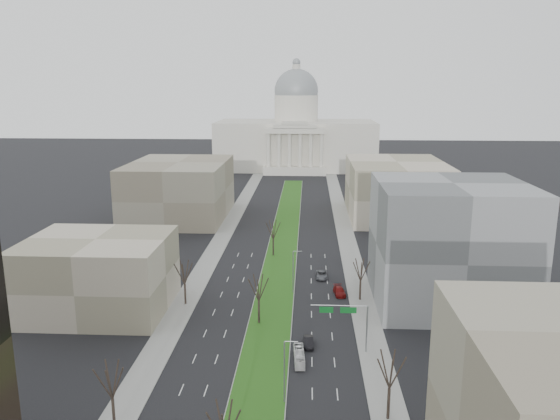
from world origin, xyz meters
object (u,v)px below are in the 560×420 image
(car_grey_far, at_px, (322,275))
(box_van, at_px, (299,356))
(car_red, at_px, (339,291))
(car_black, at_px, (309,342))

(car_grey_far, distance_m, box_van, 38.24)
(car_red, bearing_deg, car_black, -112.05)
(car_black, distance_m, car_red, 23.76)
(car_red, bearing_deg, box_van, -112.03)
(car_black, xyz_separation_m, car_grey_far, (2.89, 32.65, 0.03))
(car_black, xyz_separation_m, car_red, (6.29, 22.91, 0.04))
(car_red, bearing_deg, car_grey_far, 102.56)
(car_black, distance_m, box_van, 5.54)
(car_black, distance_m, car_grey_far, 32.78)
(car_red, height_order, box_van, box_van)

